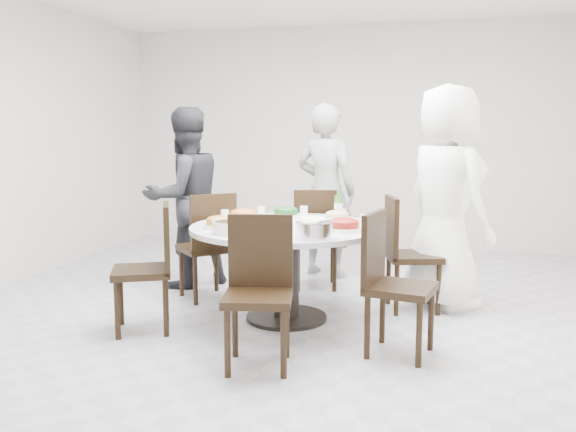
% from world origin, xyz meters
% --- Properties ---
extents(floor, '(6.00, 6.00, 0.01)m').
position_xyz_m(floor, '(0.00, 0.00, 0.00)').
color(floor, '#AEADB2').
rests_on(floor, ground).
extents(wall_back, '(6.00, 0.01, 2.80)m').
position_xyz_m(wall_back, '(0.00, 3.00, 1.40)').
color(wall_back, silver).
rests_on(wall_back, ground).
extents(wall_front, '(6.00, 0.01, 2.80)m').
position_xyz_m(wall_front, '(0.00, -3.00, 1.40)').
color(wall_front, silver).
rests_on(wall_front, ground).
extents(dining_table, '(1.50, 1.50, 0.75)m').
position_xyz_m(dining_table, '(-0.10, -0.26, 0.38)').
color(dining_table, white).
rests_on(dining_table, floor).
extents(chair_ne, '(0.52, 0.52, 0.95)m').
position_xyz_m(chair_ne, '(0.85, 0.25, 0.47)').
color(chair_ne, black).
rests_on(chair_ne, floor).
extents(chair_n, '(0.51, 0.51, 0.95)m').
position_xyz_m(chair_n, '(-0.08, 0.79, 0.47)').
color(chair_n, black).
rests_on(chair_n, floor).
extents(chair_nw, '(0.59, 0.59, 0.95)m').
position_xyz_m(chair_nw, '(-0.95, 0.18, 0.47)').
color(chair_nw, black).
rests_on(chair_nw, floor).
extents(chair_sw, '(0.56, 0.56, 0.95)m').
position_xyz_m(chair_sw, '(-1.07, -0.79, 0.47)').
color(chair_sw, black).
rests_on(chair_sw, floor).
extents(chair_s, '(0.49, 0.49, 0.95)m').
position_xyz_m(chair_s, '(-0.03, -1.26, 0.47)').
color(chair_s, black).
rests_on(chair_s, floor).
extents(chair_se, '(0.49, 0.49, 0.95)m').
position_xyz_m(chair_se, '(0.82, -0.82, 0.47)').
color(chair_se, black).
rests_on(chair_se, floor).
extents(diner_right, '(1.03, 1.08, 1.86)m').
position_xyz_m(diner_right, '(1.10, 0.42, 0.93)').
color(diner_right, white).
rests_on(diner_right, floor).
extents(diner_middle, '(0.73, 0.59, 1.75)m').
position_xyz_m(diner_middle, '(-0.08, 1.29, 0.88)').
color(diner_middle, black).
rests_on(diner_middle, floor).
extents(diner_left, '(1.02, 1.05, 1.70)m').
position_xyz_m(diner_left, '(-1.30, 0.55, 0.85)').
color(diner_left, black).
rests_on(diner_left, floor).
extents(dish_greens, '(0.26, 0.26, 0.07)m').
position_xyz_m(dish_greens, '(-0.22, 0.20, 0.78)').
color(dish_greens, white).
rests_on(dish_greens, dining_table).
extents(dish_pale, '(0.24, 0.24, 0.07)m').
position_xyz_m(dish_pale, '(0.24, 0.05, 0.78)').
color(dish_pale, white).
rests_on(dish_pale, dining_table).
extents(dish_orange, '(0.28, 0.28, 0.07)m').
position_xyz_m(dish_orange, '(-0.52, -0.06, 0.79)').
color(dish_orange, white).
rests_on(dish_orange, dining_table).
extents(dish_redbrown, '(0.29, 0.29, 0.07)m').
position_xyz_m(dish_redbrown, '(0.37, -0.39, 0.79)').
color(dish_redbrown, white).
rests_on(dish_redbrown, dining_table).
extents(dish_tofu, '(0.25, 0.25, 0.06)m').
position_xyz_m(dish_tofu, '(-0.57, -0.49, 0.78)').
color(dish_tofu, white).
rests_on(dish_tofu, dining_table).
extents(rice_bowl, '(0.26, 0.26, 0.11)m').
position_xyz_m(rice_bowl, '(0.22, -0.73, 0.81)').
color(rice_bowl, silver).
rests_on(rice_bowl, dining_table).
extents(soup_bowl, '(0.28, 0.28, 0.09)m').
position_xyz_m(soup_bowl, '(-0.40, -0.69, 0.79)').
color(soup_bowl, white).
rests_on(soup_bowl, dining_table).
extents(beverage_bottle, '(0.07, 0.07, 0.24)m').
position_xyz_m(beverage_bottle, '(0.22, 0.24, 0.87)').
color(beverage_bottle, '#346D2B').
rests_on(beverage_bottle, dining_table).
extents(tea_cups, '(0.07, 0.07, 0.08)m').
position_xyz_m(tea_cups, '(-0.10, 0.36, 0.79)').
color(tea_cups, white).
rests_on(tea_cups, dining_table).
extents(chopsticks, '(0.24, 0.04, 0.01)m').
position_xyz_m(chopsticks, '(-0.12, 0.40, 0.76)').
color(chopsticks, tan).
rests_on(chopsticks, dining_table).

